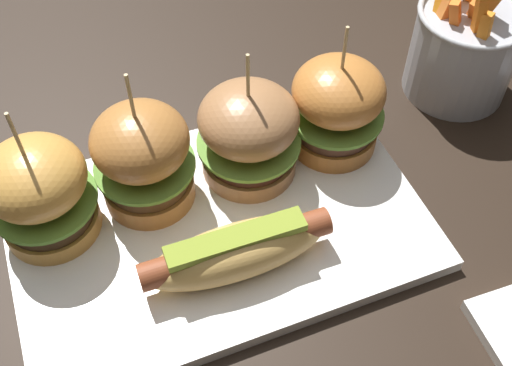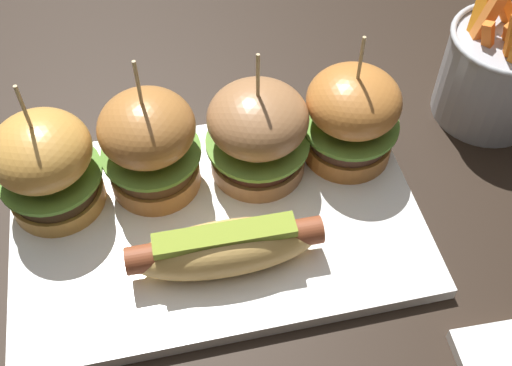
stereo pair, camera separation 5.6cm
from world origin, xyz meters
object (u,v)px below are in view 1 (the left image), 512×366
Objects in this scene: platter_main at (219,226)px; slider_center_right at (249,133)px; slider_far_left at (40,192)px; fries_bucket at (463,49)px; hot_dog at (238,250)px; slider_far_right at (337,106)px; slider_center_left at (143,157)px.

slider_center_right is (0.05, 0.05, 0.06)m from platter_main.
slider_far_left reaches higher than fries_bucket.
slider_far_right is (0.14, 0.10, 0.03)m from hot_dog.
slider_center_left is 0.10m from slider_center_right.
slider_far_left reaches higher than platter_main.
slider_center_left reaches higher than slider_far_right.
platter_main is 2.65× the size of slider_center_right.
hot_dog is 1.16× the size of slider_far_left.
platter_main is 0.06m from hot_dog.
hot_dog is 0.34m from fries_bucket.
slider_far_left is at bearing -179.55° from slider_far_right.
slider_far_left is at bearing 160.41° from platter_main.
slider_center_left reaches higher than slider_far_left.
hot_dog is 1.12× the size of slider_center_left.
hot_dog is at bearing -115.91° from slider_center_right.
slider_center_right reaches higher than fries_bucket.
fries_bucket is (0.31, 0.09, 0.05)m from platter_main.
slider_center_right is (0.05, 0.10, 0.03)m from hot_dog.
platter_main is 0.16m from slider_far_left.
slider_center_left is at bearing 2.03° from slider_far_left.
slider_far_left is 0.97× the size of slider_center_left.
slider_center_left is at bearing -174.20° from fries_bucket.
fries_bucket is at bearing 5.03° from slider_far_left.
slider_center_left is (-0.05, 0.05, 0.06)m from platter_main.
platter_main is at bearing -159.63° from slider_far_right.
slider_far_left is at bearing -174.97° from fries_bucket.
slider_far_left is 0.45m from fries_bucket.
fries_bucket is (0.17, 0.04, -0.01)m from slider_far_right.
slider_far_right reaches higher than platter_main.
slider_far_right is at bearing 0.82° from slider_center_right.
slider_far_left reaches higher than slider_far_right.
slider_center_left is 0.19m from slider_far_right.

